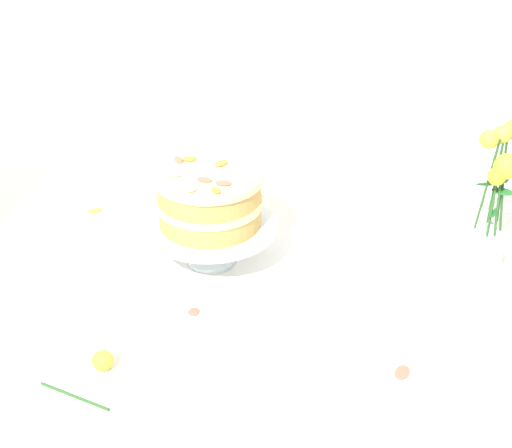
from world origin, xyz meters
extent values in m
cube|color=white|center=(0.00, 0.00, 0.72)|extent=(1.40, 1.00, 0.03)
cylinder|color=brown|center=(-0.60, 0.40, 0.35)|extent=(0.06, 0.06, 0.71)
cube|color=white|center=(-0.17, 0.03, 0.74)|extent=(0.34, 0.34, 0.00)
cylinder|color=silver|center=(-0.17, 0.03, 0.75)|extent=(0.11, 0.11, 0.01)
cylinder|color=silver|center=(-0.17, 0.03, 0.79)|extent=(0.03, 0.03, 0.07)
cylinder|color=silver|center=(-0.17, 0.03, 0.83)|extent=(0.29, 0.29, 0.01)
cylinder|color=tan|center=(-0.17, 0.03, 0.86)|extent=(0.22, 0.22, 0.04)
cylinder|color=beige|center=(-0.17, 0.03, 0.89)|extent=(0.22, 0.22, 0.02)
cylinder|color=tan|center=(-0.17, 0.03, 0.92)|extent=(0.22, 0.22, 0.04)
cylinder|color=beige|center=(-0.17, 0.03, 0.95)|extent=(0.23, 0.23, 0.02)
ellipsoid|color=orange|center=(-0.14, -0.04, 0.96)|extent=(0.03, 0.03, 0.01)
ellipsoid|color=#E56B51|center=(-0.17, 0.00, 0.96)|extent=(0.04, 0.03, 0.01)
ellipsoid|color=#E56B51|center=(-0.13, -0.01, 0.96)|extent=(0.03, 0.02, 0.01)
ellipsoid|color=#E56B51|center=(-0.25, 0.08, 0.96)|extent=(0.03, 0.04, 0.01)
ellipsoid|color=pink|center=(-0.19, -0.05, 0.96)|extent=(0.03, 0.03, 0.01)
ellipsoid|color=orange|center=(-0.15, 0.08, 0.96)|extent=(0.04, 0.04, 0.01)
ellipsoid|color=pink|center=(-0.24, 0.01, 0.96)|extent=(0.04, 0.02, 0.00)
ellipsoid|color=orange|center=(-0.23, 0.09, 0.96)|extent=(0.04, 0.03, 0.01)
cylinder|color=silver|center=(0.42, 0.09, 0.78)|extent=(0.07, 0.07, 0.07)
cone|color=silver|center=(0.42, 0.09, 0.84)|extent=(0.09, 0.09, 0.06)
cylinder|color=#2D6028|center=(0.43, 0.08, 0.93)|extent=(0.02, 0.01, 0.15)
sphere|color=yellow|center=(0.44, 0.08, 1.00)|extent=(0.04, 0.04, 0.04)
ellipsoid|color=#236B2D|center=(0.43, 0.08, 0.94)|extent=(0.05, 0.03, 0.01)
cylinder|color=#2D6028|center=(0.43, 0.11, 0.96)|extent=(0.02, 0.03, 0.21)
ellipsoid|color=#236B2D|center=(0.43, 0.10, 0.96)|extent=(0.04, 0.05, 0.02)
cylinder|color=#2D6028|center=(0.41, 0.10, 0.95)|extent=(0.01, 0.02, 0.21)
sphere|color=yellow|center=(0.41, 0.10, 1.06)|extent=(0.04, 0.04, 0.04)
ellipsoid|color=#236B2D|center=(0.41, 0.10, 1.00)|extent=(0.03, 0.05, 0.02)
cylinder|color=#2D6028|center=(0.40, 0.08, 0.95)|extent=(0.03, 0.01, 0.20)
sphere|color=yellow|center=(0.38, 0.08, 1.05)|extent=(0.04, 0.04, 0.04)
ellipsoid|color=#236B2D|center=(0.40, 0.08, 0.95)|extent=(0.05, 0.02, 0.02)
cylinder|color=#2D6028|center=(0.41, 0.07, 0.92)|extent=(0.01, 0.03, 0.14)
sphere|color=yellow|center=(0.41, 0.05, 0.99)|extent=(0.04, 0.04, 0.04)
ellipsoid|color=#236B2D|center=(0.42, 0.07, 0.90)|extent=(0.03, 0.05, 0.02)
cylinder|color=#2D6028|center=(0.42, 0.07, 0.93)|extent=(0.01, 0.02, 0.16)
sphere|color=gold|center=(0.42, 0.06, 1.01)|extent=(0.05, 0.05, 0.05)
cylinder|color=white|center=(0.42, -0.15, 0.74)|extent=(0.12, 0.12, 0.01)
cylinder|color=white|center=(0.42, -0.15, 0.77)|extent=(0.07, 0.07, 0.05)
cylinder|color=#2D6028|center=(-0.32, -0.43, 0.74)|extent=(0.14, 0.05, 0.01)
sphere|color=yellow|center=(-0.29, -0.35, 0.76)|extent=(0.04, 0.04, 0.04)
ellipsoid|color=yellow|center=(-0.50, 0.21, 0.74)|extent=(0.05, 0.04, 0.01)
ellipsoid|color=#E56B51|center=(-0.17, -0.16, 0.74)|extent=(0.02, 0.03, 0.01)
ellipsoid|color=#E56B51|center=(0.24, -0.27, 0.74)|extent=(0.04, 0.05, 0.00)
ellipsoid|color=#E56B51|center=(0.47, 0.21, 0.74)|extent=(0.04, 0.04, 0.00)
camera|label=1|loc=(0.16, -1.40, 1.70)|focal=55.70mm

